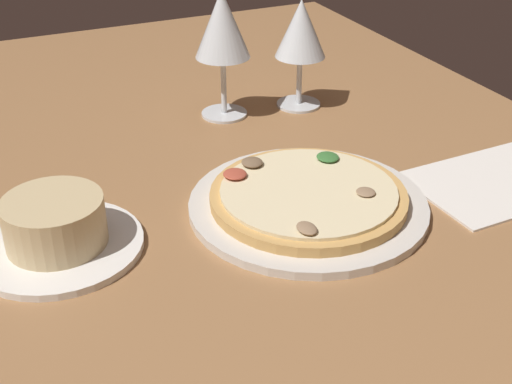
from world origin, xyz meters
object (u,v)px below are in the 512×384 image
at_px(wine_glass_far, 222,27).
at_px(paper_menu, 499,181).
at_px(pizza_main, 308,200).
at_px(wine_glass_near, 301,32).
at_px(ramekin_on_saucer, 56,229).

height_order(wine_glass_far, paper_menu, wine_glass_far).
height_order(pizza_main, paper_menu, pizza_main).
relative_size(pizza_main, paper_menu, 1.30).
xyz_separation_m(wine_glass_far, wine_glass_near, (-0.01, -0.11, -0.02)).
bearing_deg(wine_glass_near, paper_menu, -160.44).
relative_size(pizza_main, wine_glass_near, 1.69).
relative_size(wine_glass_far, wine_glass_near, 1.14).
bearing_deg(ramekin_on_saucer, wine_glass_near, -59.85).
distance_m(ramekin_on_saucer, wine_glass_near, 0.47).
height_order(pizza_main, wine_glass_near, wine_glass_near).
distance_m(pizza_main, ramekin_on_saucer, 0.27).
distance_m(wine_glass_far, wine_glass_near, 0.12).
bearing_deg(paper_menu, pizza_main, 77.94).
xyz_separation_m(pizza_main, wine_glass_far, (0.28, -0.01, 0.12)).
relative_size(pizza_main, ramekin_on_saucer, 1.54).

